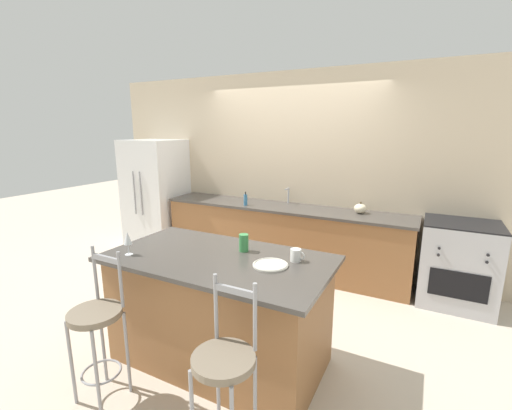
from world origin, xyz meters
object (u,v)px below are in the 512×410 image
Objects in this scene: oven_range at (458,264)px; pumpkin_decoration at (360,209)px; bar_stool_near at (98,327)px; dinner_plate at (270,265)px; refrigerator at (156,195)px; coffee_mug at (296,255)px; bar_stool_far at (225,375)px; soap_bottle at (246,200)px; wine_glass at (128,239)px; tumbler_cup at (244,243)px.

pumpkin_decoration reaches higher than oven_range.
bar_stool_near is 4.16× the size of dinner_plate.
refrigerator is 3.23m from pumpkin_decoration.
coffee_mug reaches higher than oven_range.
refrigerator is 1.86× the size of oven_range.
pumpkin_decoration is (0.18, 2.87, 0.39)m from bar_stool_far.
soap_bottle is (-2.60, -0.17, 0.51)m from oven_range.
wine_glass is 1.36m from coffee_mug.
oven_range is at bearing 47.09° from tumbler_cup.
bar_stool_far is (-1.29, -2.78, 0.10)m from oven_range.
pumpkin_decoration is (1.38, 2.42, -0.11)m from wine_glass.
soap_bottle is (-1.49, -0.26, 0.02)m from pumpkin_decoration.
dinner_plate is 0.23m from coffee_mug.
soap_bottle is at bearing 92.94° from wine_glass.
oven_range is 2.47m from dinner_plate.
bar_stool_near is at bearing -84.55° from soap_bottle.
refrigerator is 1.74m from soap_bottle.
refrigerator is 3.38m from bar_stool_near.
soap_bottle reaches higher than tumbler_cup.
refrigerator is at bearing 129.04° from wine_glass.
wine_glass reaches higher than bar_stool_far.
oven_range is 3.46m from wine_glass.
wine_glass is (1.84, -2.27, 0.19)m from refrigerator.
coffee_mug reaches higher than dinner_plate.
dinner_plate is 2.30× the size of coffee_mug.
soap_bottle is at bearing -170.22° from pumpkin_decoration.
refrigerator is 15.15× the size of coffee_mug.
bar_stool_near is 1.30m from dinner_plate.
soap_bottle reaches higher than dinner_plate.
oven_range is 6.46× the size of tumbler_cup.
pumpkin_decoration is (0.59, 1.91, -0.04)m from tumbler_cup.
wine_glass reaches higher than tumbler_cup.
refrigerator is 1.58× the size of bar_stool_far.
tumbler_cup reaches higher than dinner_plate.
oven_range is 2.65m from soap_bottle.
soap_bottle is (-0.25, 2.61, 0.41)m from bar_stool_near.
dinner_plate is 2.11m from pumpkin_decoration.
bar_stool_near is (-2.35, -2.78, 0.10)m from oven_range.
bar_stool_near reaches higher than soap_bottle.
wine_glass is at bearing -50.96° from refrigerator.
bar_stool_far is 9.56× the size of coffee_mug.
oven_range is at bearing 3.69° from soap_bottle.
oven_range is 0.85× the size of bar_stool_far.
tumbler_cup is at bearing -132.91° from oven_range.
soap_bottle is (-0.90, 1.66, -0.03)m from tumbler_cup.
bar_stool_near is at bearing -139.96° from coffee_mug.
wine_glass is at bearing 107.09° from bar_stool_near.
refrigerator is at bearing 126.05° from bar_stool_near.
refrigerator is 6.60× the size of dinner_plate.
bar_stool_far is 7.22× the size of pumpkin_decoration.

